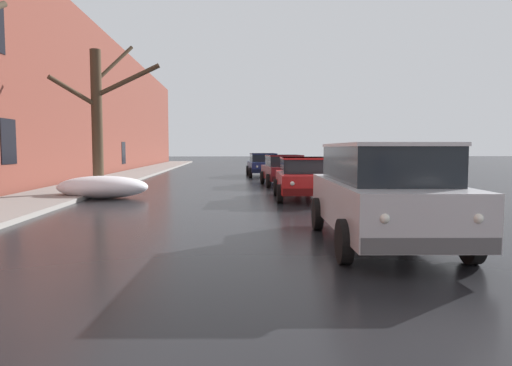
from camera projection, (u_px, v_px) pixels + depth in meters
The scene contains 9 objects.
left_sidewalk_slab at pixel (69, 191), 17.76m from camera, with size 2.72×80.00×0.13m, color gray.
brick_townhouse_facade at pixel (15, 75), 17.33m from camera, with size 0.63×80.00×8.98m.
snow_bank_near_corner_left at pixel (103, 187), 15.86m from camera, with size 3.11×1.46×0.78m.
snow_bank_along_left_kerb at pixel (328, 176), 23.61m from camera, with size 2.15×1.02×0.67m.
bare_tree_mid_block at pixel (99, 115), 16.71m from camera, with size 3.58×2.76×5.71m.
suv_silver_approaching_near_lane at pixel (382, 189), 8.26m from camera, with size 2.27×4.82×1.82m.
sedan_red_parked_kerbside_close at pixel (304, 177), 15.73m from camera, with size 2.14×4.11×1.42m.
sedan_maroon_parked_kerbside_mid at pixel (284, 169), 21.60m from camera, with size 2.12×3.95×1.42m.
sedan_darkblue_parked_far_down_block at pixel (263, 164), 28.71m from camera, with size 2.06×4.48×1.42m.
Camera 1 is at (-0.22, -0.05, 1.73)m, focal length 32.18 mm.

